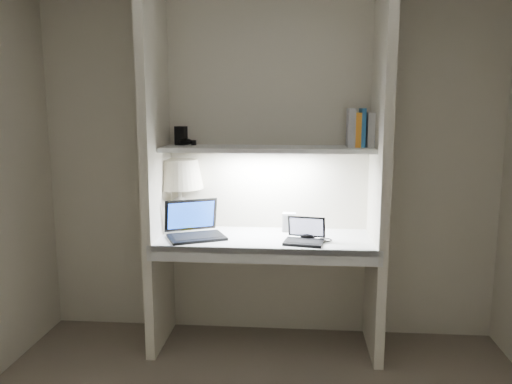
# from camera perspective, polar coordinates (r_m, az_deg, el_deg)

# --- Properties ---
(back_wall) EXTENTS (3.20, 0.01, 2.50)m
(back_wall) POSITION_cam_1_polar(r_m,az_deg,el_deg) (3.52, 1.41, 3.55)
(back_wall) COLOR beige
(back_wall) RESTS_ON floor
(alcove_panel_left) EXTENTS (0.06, 0.55, 2.50)m
(alcove_panel_left) POSITION_cam_1_polar(r_m,az_deg,el_deg) (3.37, -11.36, 3.11)
(alcove_panel_left) COLOR beige
(alcove_panel_left) RESTS_ON floor
(alcove_panel_right) EXTENTS (0.06, 0.55, 2.50)m
(alcove_panel_right) POSITION_cam_1_polar(r_m,az_deg,el_deg) (3.28, 13.96, 2.85)
(alcove_panel_right) COLOR beige
(alcove_panel_right) RESTS_ON floor
(desk) EXTENTS (1.40, 0.55, 0.04)m
(desk) POSITION_cam_1_polar(r_m,az_deg,el_deg) (3.34, 1.10, -5.50)
(desk) COLOR white
(desk) RESTS_ON alcove_panel_left
(desk_apron) EXTENTS (1.46, 0.03, 0.10)m
(desk_apron) POSITION_cam_1_polar(r_m,az_deg,el_deg) (3.10, 0.79, -7.27)
(desk_apron) COLOR silver
(desk_apron) RESTS_ON desk
(shelf) EXTENTS (1.40, 0.36, 0.03)m
(shelf) POSITION_cam_1_polar(r_m,az_deg,el_deg) (3.33, 1.24, 4.94)
(shelf) COLOR silver
(shelf) RESTS_ON back_wall
(strip_light) EXTENTS (0.60, 0.04, 0.02)m
(strip_light) POSITION_cam_1_polar(r_m,az_deg,el_deg) (3.34, 1.23, 4.57)
(strip_light) COLOR white
(strip_light) RESTS_ON shelf
(table_lamp) EXTENTS (0.34, 0.34, 0.50)m
(table_lamp) POSITION_cam_1_polar(r_m,az_deg,el_deg) (3.54, -8.75, 1.11)
(table_lamp) COLOR white
(table_lamp) RESTS_ON desk
(laptop_main) EXTENTS (0.46, 0.43, 0.24)m
(laptop_main) POSITION_cam_1_polar(r_m,az_deg,el_deg) (3.36, -7.05, -4.18)
(laptop_main) COLOR black
(laptop_main) RESTS_ON desk
(laptop_netbook) EXTENTS (0.28, 0.25, 0.16)m
(laptop_netbook) POSITION_cam_1_polar(r_m,az_deg,el_deg) (3.21, 5.59, -5.09)
(laptop_netbook) COLOR black
(laptop_netbook) RESTS_ON desk
(speaker) EXTENTS (0.10, 0.07, 0.13)m
(speaker) POSITION_cam_1_polar(r_m,az_deg,el_deg) (3.48, 3.83, -3.47)
(speaker) COLOR silver
(speaker) RESTS_ON desk
(mouse) EXTENTS (0.12, 0.09, 0.04)m
(mouse) POSITION_cam_1_polar(r_m,az_deg,el_deg) (3.29, 5.97, -5.08)
(mouse) COLOR black
(mouse) RESTS_ON desk
(cable_coil) EXTENTS (0.10, 0.10, 0.01)m
(cable_coil) POSITION_cam_1_polar(r_m,az_deg,el_deg) (3.28, 7.92, -5.44)
(cable_coil) COLOR black
(cable_coil) RESTS_ON desk
(sticky_note) EXTENTS (0.11, 0.11, 0.00)m
(sticky_note) POSITION_cam_1_polar(r_m,az_deg,el_deg) (3.45, -7.53, -4.75)
(sticky_note) COLOR #FFFD35
(sticky_note) RESTS_ON desk
(book_row) EXTENTS (0.24, 0.17, 0.25)m
(book_row) POSITION_cam_1_polar(r_m,az_deg,el_deg) (3.39, 12.37, 7.08)
(book_row) COLOR silver
(book_row) RESTS_ON shelf
(shelf_box) EXTENTS (0.09, 0.07, 0.13)m
(shelf_box) POSITION_cam_1_polar(r_m,az_deg,el_deg) (3.52, -8.57, 6.38)
(shelf_box) COLOR black
(shelf_box) RESTS_ON shelf
(shelf_gadget) EXTENTS (0.13, 0.11, 0.05)m
(shelf_gadget) POSITION_cam_1_polar(r_m,az_deg,el_deg) (3.50, -8.09, 5.72)
(shelf_gadget) COLOR black
(shelf_gadget) RESTS_ON shelf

